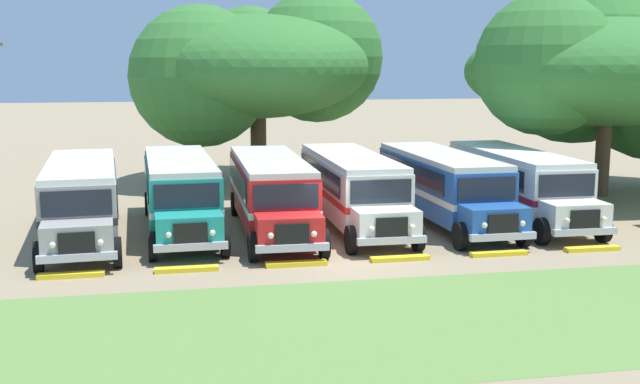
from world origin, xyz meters
TOP-DOWN VIEW (x-y plane):
  - ground_plane at (0.00, 0.00)m, footprint 220.00×220.00m
  - foreground_grass_strip at (0.00, -6.58)m, footprint 80.00×8.04m
  - parked_bus_slot_0 at (-8.91, 5.23)m, footprint 3.25×10.92m
  - parked_bus_slot_1 at (-5.26, 5.98)m, footprint 2.96×10.88m
  - parked_bus_slot_2 at (-1.77, 5.20)m, footprint 2.86×10.86m
  - parked_bus_slot_3 at (1.60, 5.59)m, footprint 2.73×10.85m
  - parked_bus_slot_4 at (5.38, 5.41)m, footprint 2.83×10.86m
  - parked_bus_slot_5 at (8.70, 5.56)m, footprint 2.80×10.85m
  - curb_wheelstop_0 at (-8.76, -0.53)m, footprint 2.00×0.36m
  - curb_wheelstop_1 at (-5.26, -0.53)m, footprint 2.00×0.36m
  - curb_wheelstop_2 at (-1.75, -0.53)m, footprint 2.00×0.36m
  - curb_wheelstop_3 at (1.75, -0.53)m, footprint 2.00×0.36m
  - curb_wheelstop_4 at (5.26, -0.53)m, footprint 2.00×0.36m
  - curb_wheelstop_5 at (8.76, -0.53)m, footprint 2.00×0.36m
  - broad_shade_tree at (-0.59, 18.45)m, footprint 14.13×13.05m
  - secondary_tree at (15.90, 11.06)m, footprint 15.43×14.08m

SIDE VIEW (x-z plane):
  - ground_plane at x=0.00m, z-range 0.00..0.00m
  - foreground_grass_strip at x=0.00m, z-range 0.00..0.01m
  - curb_wheelstop_0 at x=-8.76m, z-range 0.00..0.15m
  - curb_wheelstop_1 at x=-5.26m, z-range 0.00..0.15m
  - curb_wheelstop_2 at x=-1.75m, z-range 0.00..0.15m
  - curb_wheelstop_3 at x=1.75m, z-range 0.00..0.15m
  - curb_wheelstop_4 at x=5.26m, z-range 0.00..0.15m
  - curb_wheelstop_5 at x=8.76m, z-range 0.00..0.15m
  - parked_bus_slot_0 at x=-8.91m, z-range 0.17..2.99m
  - parked_bus_slot_1 at x=-5.26m, z-range 0.17..2.99m
  - parked_bus_slot_2 at x=-1.77m, z-range 0.17..2.99m
  - parked_bus_slot_3 at x=1.60m, z-range 0.17..2.99m
  - parked_bus_slot_4 at x=5.38m, z-range 0.17..2.99m
  - parked_bus_slot_5 at x=8.70m, z-range 0.17..2.99m
  - secondary_tree at x=15.90m, z-range 0.72..11.62m
  - broad_shade_tree at x=-0.59m, z-range 1.08..11.61m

